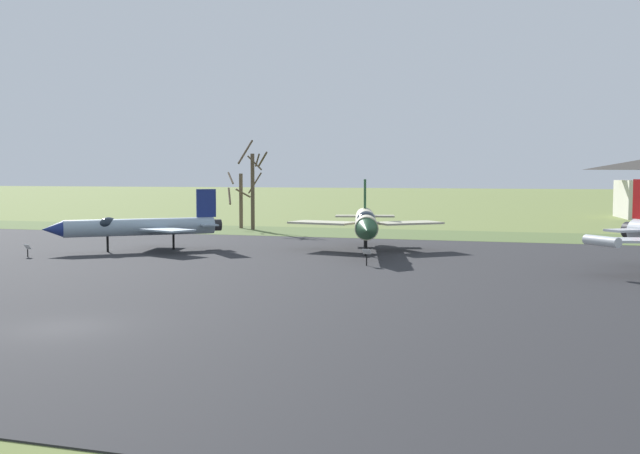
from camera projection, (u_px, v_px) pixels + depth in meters
name	position (u px, v px, depth m)	size (l,w,h in m)	color
ground_plane	(63.00, 329.00, 28.22)	(600.00, 600.00, 0.00)	olive
asphalt_apron	(233.00, 275.00, 43.21)	(84.96, 52.48, 0.05)	#28282B
grass_verge_strip	(366.00, 233.00, 73.89)	(144.96, 12.00, 0.06)	#556936
jet_fighter_rear_center	(138.00, 226.00, 56.72)	(11.35, 10.05, 4.72)	#8EA3B2
info_placard_rear_center	(28.00, 249.00, 52.60)	(0.58, 0.42, 0.95)	black
jet_fighter_rear_left	(366.00, 222.00, 55.83)	(11.71, 16.11, 5.47)	#B7B293
info_placard_rear_left	(367.00, 255.00, 47.40)	(0.54, 0.32, 1.14)	black
bare_tree_far_left	(239.00, 198.00, 80.59)	(3.03, 2.41, 6.15)	brown
bare_tree_left_of_center	(253.00, 184.00, 78.56)	(3.23, 2.90, 9.56)	brown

